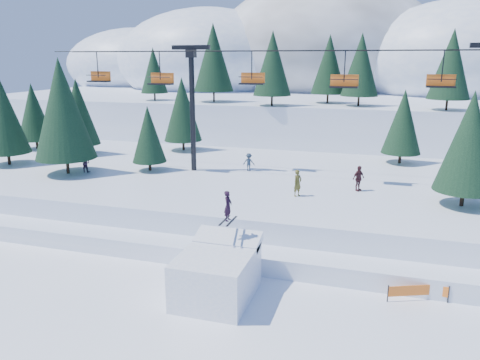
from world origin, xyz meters
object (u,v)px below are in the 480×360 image
(jump_kicker, at_px, (217,273))
(banner_far, at_px, (419,286))
(banner_near, at_px, (415,291))
(chairlift, at_px, (317,91))

(jump_kicker, distance_m, banner_far, 10.25)
(banner_near, bearing_deg, banner_far, 68.79)
(banner_far, bearing_deg, banner_near, -111.21)
(banner_far, bearing_deg, chairlift, 119.52)
(jump_kicker, relative_size, chairlift, 0.11)
(chairlift, distance_m, banner_near, 17.44)
(jump_kicker, height_order, banner_far, jump_kicker)
(jump_kicker, relative_size, banner_near, 1.96)
(chairlift, relative_size, banner_near, 17.39)
(chairlift, bearing_deg, banner_near, -62.14)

